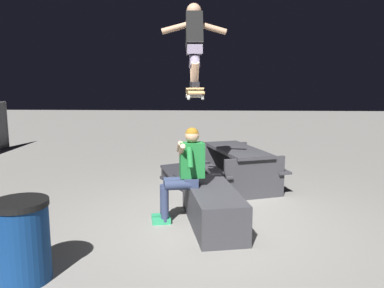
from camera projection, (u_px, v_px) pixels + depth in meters
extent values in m
plane|color=gray|center=(210.00, 224.00, 5.42)|extent=(40.00, 40.00, 0.00)
cube|color=#38383D|center=(212.00, 206.00, 5.40)|extent=(1.81, 0.95, 0.52)
cube|color=#2D3856|center=(192.00, 181.00, 5.50)|extent=(0.32, 0.20, 0.12)
cube|color=#1E7233|center=(192.00, 160.00, 5.45)|extent=(0.26, 0.37, 0.50)
sphere|color=tan|center=(192.00, 136.00, 5.39)|extent=(0.20, 0.20, 0.20)
sphere|color=#8A5F19|center=(192.00, 134.00, 5.39)|extent=(0.19, 0.19, 0.19)
cylinder|color=#1E7233|center=(190.00, 158.00, 5.23)|extent=(0.20, 0.12, 0.29)
cylinder|color=tan|center=(182.00, 150.00, 5.28)|extent=(0.25, 0.12, 0.19)
cylinder|color=#1E7233|center=(186.00, 152.00, 5.62)|extent=(0.20, 0.12, 0.29)
cylinder|color=tan|center=(180.00, 147.00, 5.51)|extent=(0.25, 0.12, 0.19)
cylinder|color=#2D3856|center=(179.00, 185.00, 5.39)|extent=(0.22, 0.42, 0.14)
cylinder|color=#2D3856|center=(165.00, 205.00, 5.40)|extent=(0.11, 0.11, 0.48)
cube|color=#2D9E66|center=(162.00, 221.00, 5.43)|extent=(0.15, 0.27, 0.08)
cylinder|color=#2D3856|center=(177.00, 182.00, 5.56)|extent=(0.22, 0.42, 0.14)
cylinder|color=#2D3856|center=(164.00, 201.00, 5.58)|extent=(0.11, 0.11, 0.48)
cube|color=#2D9E66|center=(161.00, 217.00, 5.61)|extent=(0.15, 0.27, 0.08)
cube|color=#AD8451|center=(194.00, 93.00, 5.21)|extent=(0.81, 0.27, 0.16)
cube|color=#AD8451|center=(193.00, 91.00, 5.65)|extent=(0.13, 0.21, 0.07)
cube|color=#AD8451|center=(196.00, 93.00, 4.77)|extent=(0.14, 0.21, 0.04)
cube|color=#99999E|center=(193.00, 94.00, 5.49)|extent=(0.08, 0.17, 0.04)
cylinder|color=white|center=(187.00, 96.00, 5.49)|extent=(0.06, 0.03, 0.05)
cylinder|color=white|center=(200.00, 96.00, 5.50)|extent=(0.06, 0.03, 0.05)
cube|color=#99999E|center=(196.00, 96.00, 4.94)|extent=(0.08, 0.17, 0.04)
cylinder|color=white|center=(189.00, 98.00, 4.94)|extent=(0.06, 0.03, 0.05)
cylinder|color=white|center=(203.00, 98.00, 4.95)|extent=(0.06, 0.03, 0.05)
cube|color=black|center=(194.00, 85.00, 5.37)|extent=(0.27, 0.12, 0.08)
cube|color=black|center=(195.00, 85.00, 5.02)|extent=(0.27, 0.12, 0.08)
cylinder|color=tan|center=(194.00, 73.00, 5.29)|extent=(0.24, 0.12, 0.31)
cylinder|color=#5E5668|center=(194.00, 58.00, 5.19)|extent=(0.34, 0.16, 0.33)
cylinder|color=tan|center=(195.00, 73.00, 5.04)|extent=(0.24, 0.12, 0.31)
cylinder|color=#5E5668|center=(195.00, 57.00, 5.08)|extent=(0.34, 0.16, 0.33)
cube|color=#5E5668|center=(194.00, 50.00, 5.12)|extent=(0.32, 0.23, 0.12)
cube|color=black|center=(194.00, 32.00, 5.16)|extent=(0.47, 0.26, 0.52)
sphere|color=tan|center=(194.00, 11.00, 5.17)|extent=(0.20, 0.20, 0.20)
cylinder|color=tan|center=(178.00, 27.00, 5.16)|extent=(0.12, 0.45, 0.19)
cylinder|color=tan|center=(210.00, 28.00, 5.18)|extent=(0.12, 0.45, 0.19)
cube|color=#28282D|center=(192.00, 182.00, 7.52)|extent=(1.53, 1.35, 0.06)
cube|color=#28282D|center=(192.00, 179.00, 7.51)|extent=(1.48, 1.32, 0.39)
cube|color=#28282D|center=(174.00, 179.00, 7.52)|extent=(1.03, 0.62, 0.18)
cube|color=#28282D|center=(210.00, 179.00, 7.49)|extent=(1.03, 0.62, 0.18)
cube|color=#38383D|center=(237.00, 150.00, 7.18)|extent=(1.84, 1.23, 0.06)
cube|color=#38383D|center=(209.00, 167.00, 7.07)|extent=(1.68, 0.80, 0.04)
cube|color=#38383D|center=(263.00, 164.00, 7.39)|extent=(1.68, 0.80, 0.04)
cube|color=#38383D|center=(222.00, 160.00, 7.97)|extent=(0.42, 1.06, 0.72)
cube|color=#38383D|center=(255.00, 178.00, 6.51)|extent=(0.42, 1.06, 0.72)
cylinder|color=navy|center=(23.00, 244.00, 3.86)|extent=(0.53, 0.53, 0.78)
cylinder|color=black|center=(20.00, 203.00, 3.79)|extent=(0.55, 0.55, 0.06)
cylinder|color=slate|center=(7.00, 125.00, 11.49)|extent=(0.05, 0.05, 1.36)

